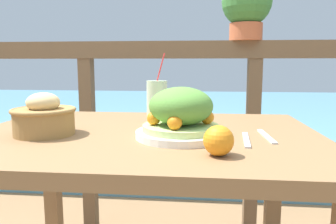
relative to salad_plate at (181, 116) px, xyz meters
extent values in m
cube|color=olive|center=(-0.12, 0.07, -0.08)|extent=(1.09, 0.81, 0.04)
cube|color=olive|center=(-0.60, 0.42, -0.47)|extent=(0.06, 0.06, 0.72)
cube|color=olive|center=(0.37, 0.42, -0.47)|extent=(0.06, 0.06, 0.72)
cube|color=brown|center=(-0.12, 0.83, 0.22)|extent=(2.80, 0.08, 0.09)
cube|color=brown|center=(-0.57, 0.83, -0.33)|extent=(0.07, 0.07, 1.01)
cube|color=brown|center=(0.34, 0.83, -0.33)|extent=(0.07, 0.07, 1.01)
cube|color=#568EA8|center=(-0.12, 3.33, -0.60)|extent=(12.00, 4.00, 0.45)
cylinder|color=white|center=(0.00, 0.00, -0.05)|extent=(0.26, 0.26, 0.02)
cylinder|color=#B7D17A|center=(0.00, 0.00, -0.04)|extent=(0.22, 0.22, 0.02)
ellipsoid|color=#568E38|center=(0.00, 0.00, 0.03)|extent=(0.18, 0.18, 0.11)
sphere|color=orange|center=(0.08, 0.02, -0.01)|extent=(0.04, 0.04, 0.04)
sphere|color=orange|center=(-0.01, 0.08, -0.01)|extent=(0.04, 0.04, 0.04)
sphere|color=orange|center=(-0.08, -0.01, -0.01)|extent=(0.04, 0.04, 0.04)
sphere|color=orange|center=(-0.01, -0.08, -0.01)|extent=(0.04, 0.04, 0.04)
cylinder|color=beige|center=(-0.10, 0.23, 0.01)|extent=(0.07, 0.07, 0.15)
cylinder|color=red|center=(-0.10, 0.24, 0.08)|extent=(0.06, 0.02, 0.21)
cylinder|color=olive|center=(-0.41, 0.00, -0.02)|extent=(0.18, 0.18, 0.08)
torus|color=olive|center=(-0.41, 0.00, 0.01)|extent=(0.19, 0.19, 0.01)
ellipsoid|color=#DBB77A|center=(-0.41, 0.00, 0.03)|extent=(0.10, 0.10, 0.06)
cylinder|color=#B75B38|center=(0.28, 0.83, 0.31)|extent=(0.17, 0.17, 0.09)
sphere|color=#3D7A38|center=(0.28, 0.83, 0.46)|extent=(0.25, 0.25, 0.25)
cube|color=silver|center=(0.19, -0.02, -0.06)|extent=(0.03, 0.18, 0.00)
cube|color=silver|center=(0.25, 0.03, -0.06)|extent=(0.03, 0.18, 0.00)
sphere|color=orange|center=(0.10, -0.18, -0.03)|extent=(0.07, 0.07, 0.07)
camera|label=1|loc=(0.06, -0.93, 0.15)|focal=35.00mm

